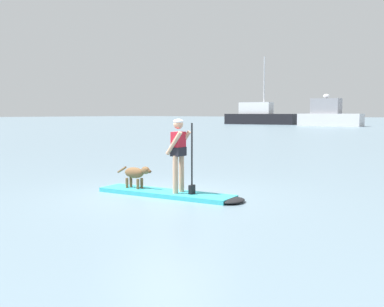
% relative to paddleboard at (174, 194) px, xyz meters
% --- Properties ---
extents(ground_plane, '(400.00, 400.00, 0.00)m').
position_rel_paddleboard_xyz_m(ground_plane, '(-0.23, -0.03, -0.05)').
color(ground_plane, slate).
extents(paddleboard, '(3.67, 1.20, 0.10)m').
position_rel_paddleboard_xyz_m(paddleboard, '(0.00, 0.00, 0.00)').
color(paddleboard, '#33B2BF').
rests_on(paddleboard, ground_plane).
extents(person_paddler, '(0.64, 0.52, 1.66)m').
position_rel_paddleboard_xyz_m(person_paddler, '(0.14, 0.02, 1.02)').
color(person_paddler, tan).
rests_on(person_paddler, paddleboard).
extents(dog, '(1.00, 0.29, 0.54)m').
position_rel_paddleboard_xyz_m(dog, '(-1.06, -0.14, 0.41)').
color(dog, brown).
rests_on(dog, paddleboard).
extents(moored_boat_center, '(12.26, 4.96, 11.22)m').
position_rel_paddleboard_xyz_m(moored_boat_center, '(-31.57, 60.15, 1.35)').
color(moored_boat_center, black).
rests_on(moored_boat_center, ground_plane).
extents(moored_boat_far_port, '(9.09, 3.76, 4.65)m').
position_rel_paddleboard_xyz_m(moored_boat_far_port, '(-18.22, 56.79, 1.45)').
color(moored_boat_far_port, silver).
rests_on(moored_boat_far_port, ground_plane).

